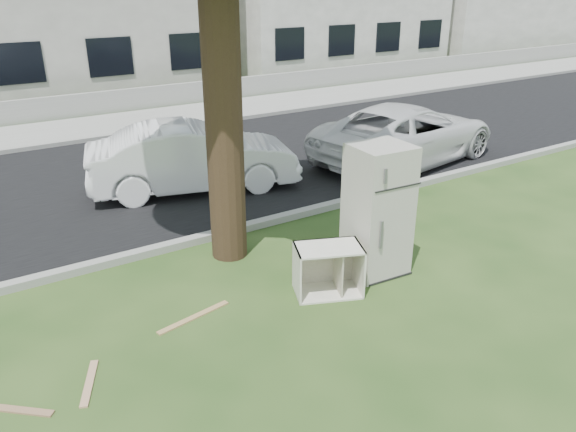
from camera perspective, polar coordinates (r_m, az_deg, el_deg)
ground at (r=7.63m, az=3.06°, el=-8.32°), size 120.00×120.00×0.00m
road at (r=12.54m, az=-13.11°, el=4.06°), size 120.00×7.00×0.01m
kerb_near at (r=9.48m, az=-5.57°, el=-1.77°), size 120.00×0.18×0.12m
kerb_far at (r=15.80m, az=-17.66°, el=7.48°), size 120.00×0.18×0.12m
sidewalk at (r=17.17m, az=-19.03°, el=8.52°), size 120.00×2.80×0.01m
low_wall at (r=18.62m, az=-20.47°, el=10.49°), size 120.00×0.15×0.70m
fridge at (r=7.99m, az=9.11°, el=0.56°), size 0.83×0.78×1.90m
cabinet at (r=7.60m, az=4.10°, el=-5.48°), size 1.03×0.84×0.69m
plank_a at (r=7.31m, az=-9.53°, el=-10.10°), size 1.04×0.28×0.02m
plank_b at (r=6.52m, az=-26.23°, el=-17.20°), size 0.71×0.64×0.02m
plank_c at (r=6.56m, az=-19.53°, el=-15.68°), size 0.37×0.72×0.02m
car_center at (r=11.35m, az=-9.58°, el=5.91°), size 4.33×2.45×1.35m
car_right at (r=13.28m, az=11.92°, el=8.24°), size 5.15×3.04×1.34m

